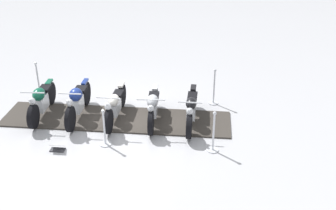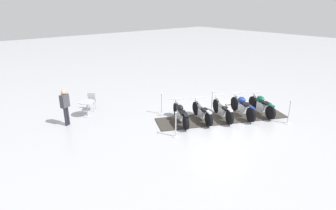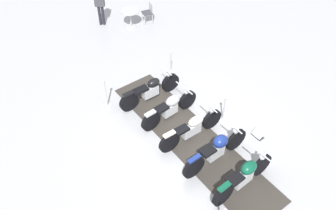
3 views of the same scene
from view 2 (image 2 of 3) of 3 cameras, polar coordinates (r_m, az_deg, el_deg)
name	(u,v)px [view 2 (image 2 of 3)]	position (r m, az deg, el deg)	size (l,w,h in m)	color
ground_plane	(222,118)	(13.77, 11.15, -2.74)	(80.00, 80.00, 0.00)	#B2B2B7
display_platform	(222,118)	(13.76, 11.16, -2.66)	(6.46, 1.47, 0.04)	#38332D
motorcycle_forest	(261,105)	(14.61, 18.81, 0.09)	(2.02, 1.01, 0.99)	black
motorcycle_navy	(242,106)	(14.07, 15.17, -0.16)	(2.13, 1.07, 1.03)	black
motorcycle_cream	(222,109)	(13.62, 11.23, -0.81)	(2.07, 1.15, 0.98)	black
motorcycle_chrome	(202,111)	(13.21, 7.04, -1.21)	(2.03, 1.05, 0.95)	black
motorcycle_black	(181,113)	(12.88, 2.63, -1.74)	(2.11, 1.14, 0.96)	black
stanchion_left_front	(289,115)	(13.99, 23.80, -1.97)	(0.29, 0.29, 1.13)	silver
stanchion_right_rear	(162,107)	(13.92, -1.33, -0.39)	(0.30, 0.30, 1.10)	silver
stanchion_left_rear	(176,128)	(11.57, 1.61, -4.71)	(0.29, 0.29, 1.14)	silver
stanchion_right_mid	(212,103)	(14.75, 9.11, 0.37)	(0.32, 0.32, 1.01)	silver
info_placard	(228,104)	(15.64, 12.33, 0.28)	(0.36, 0.42, 0.22)	#333338
cafe_table	(87,105)	(14.16, -16.48, -0.01)	(0.79, 0.79, 0.77)	#B7B7BC
cafe_chair_near_table	(91,100)	(14.92, -15.68, 0.94)	(0.56, 0.56, 0.91)	#B7B7BC
bystander_person	(65,104)	(13.26, -20.62, 0.13)	(0.38, 0.46, 1.71)	#23232D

